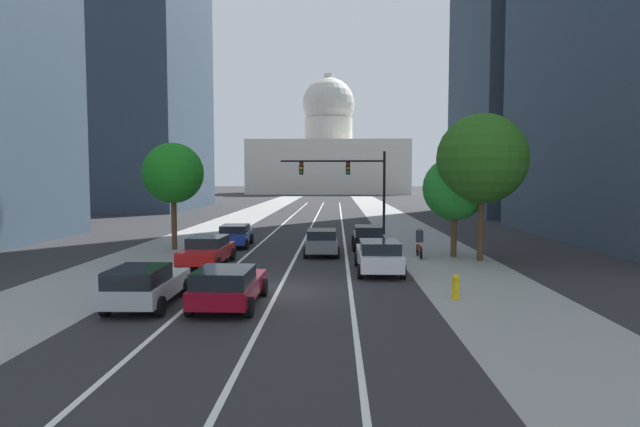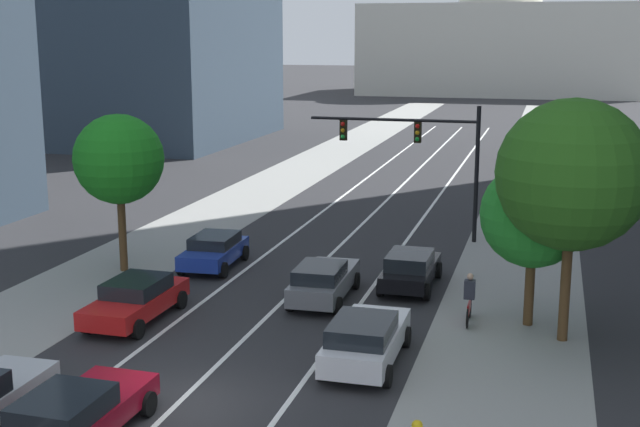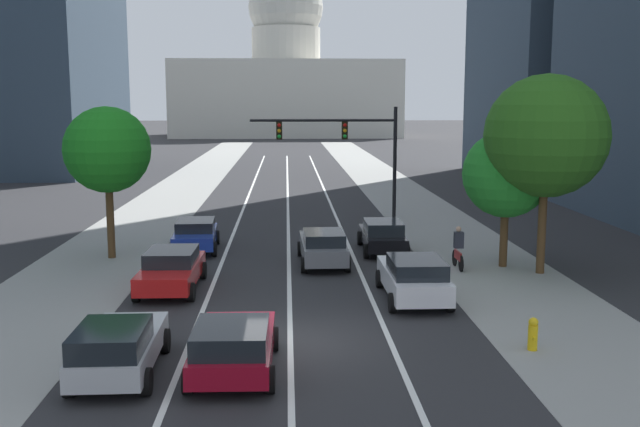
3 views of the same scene
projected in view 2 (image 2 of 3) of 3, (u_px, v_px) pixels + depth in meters
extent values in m
plane|color=#2B2B2D|center=(417.00, 171.00, 59.66)|extent=(400.00, 400.00, 0.00)
cube|color=gray|center=(287.00, 177.00, 57.03)|extent=(5.00, 130.00, 0.01)
cube|color=gray|center=(532.00, 189.00, 52.85)|extent=(5.00, 130.00, 0.01)
cube|color=white|center=(323.00, 211.00, 46.23)|extent=(0.16, 90.00, 0.01)
cube|color=white|center=(373.00, 214.00, 45.51)|extent=(0.16, 90.00, 0.01)
cube|color=white|center=(424.00, 217.00, 44.79)|extent=(0.16, 90.00, 0.01)
cube|color=beige|center=(498.00, 50.00, 136.31)|extent=(42.31, 23.15, 14.11)
cube|color=silver|center=(367.00, 341.00, 24.77)|extent=(1.86, 4.68, 0.69)
cube|color=black|center=(362.00, 329.00, 24.04)|extent=(1.70, 2.33, 0.51)
cylinder|color=black|center=(349.00, 331.00, 26.58)|extent=(0.22, 0.64, 0.64)
cylinder|color=black|center=(406.00, 337.00, 26.11)|extent=(0.22, 0.64, 0.64)
cylinder|color=black|center=(322.00, 369.00, 23.58)|extent=(0.22, 0.64, 0.64)
cylinder|color=black|center=(387.00, 376.00, 23.11)|extent=(0.22, 0.64, 0.64)
cube|color=slate|center=(324.00, 282.00, 30.69)|extent=(1.82, 4.65, 0.66)
cube|color=black|center=(320.00, 272.00, 29.91)|extent=(1.62, 2.21, 0.48)
cylinder|color=black|center=(312.00, 278.00, 32.45)|extent=(0.24, 0.65, 0.64)
cylinder|color=black|center=(356.00, 281.00, 32.05)|extent=(0.24, 0.65, 0.64)
cylinder|color=black|center=(290.00, 302.00, 29.48)|extent=(0.24, 0.65, 0.64)
cylinder|color=black|center=(338.00, 306.00, 29.07)|extent=(0.24, 0.65, 0.64)
cube|color=#1E389E|center=(214.00, 253.00, 34.94)|extent=(1.97, 4.17, 0.59)
cube|color=black|center=(215.00, 240.00, 34.96)|extent=(1.74, 2.27, 0.45)
cylinder|color=black|center=(205.00, 251.00, 36.52)|extent=(0.25, 0.65, 0.64)
cylinder|color=black|center=(245.00, 253.00, 36.14)|extent=(0.25, 0.65, 0.64)
cylinder|color=black|center=(181.00, 267.00, 33.87)|extent=(0.25, 0.65, 0.64)
cylinder|color=black|center=(223.00, 270.00, 33.49)|extent=(0.25, 0.65, 0.64)
cylinder|color=black|center=(47.00, 391.00, 22.11)|extent=(0.23, 0.64, 0.64)
cube|color=black|center=(411.00, 272.00, 32.25)|extent=(1.75, 4.38, 0.56)
cube|color=black|center=(410.00, 260.00, 31.83)|extent=(1.59, 2.22, 0.53)
cylinder|color=black|center=(396.00, 267.00, 33.93)|extent=(0.22, 0.64, 0.64)
cylinder|color=black|center=(438.00, 270.00, 33.48)|extent=(0.22, 0.64, 0.64)
cylinder|color=black|center=(381.00, 288.00, 31.14)|extent=(0.22, 0.64, 0.64)
cylinder|color=black|center=(427.00, 292.00, 30.68)|extent=(0.22, 0.64, 0.64)
cube|color=red|center=(136.00, 303.00, 28.45)|extent=(1.89, 4.67, 0.61)
cube|color=black|center=(137.00, 286.00, 28.46)|extent=(1.71, 2.24, 0.50)
cylinder|color=black|center=(134.00, 295.00, 30.25)|extent=(0.23, 0.64, 0.64)
cylinder|color=black|center=(181.00, 300.00, 29.75)|extent=(0.23, 0.64, 0.64)
cylinder|color=black|center=(87.00, 324.00, 27.28)|extent=(0.23, 0.64, 0.64)
cylinder|color=black|center=(138.00, 329.00, 26.78)|extent=(0.23, 0.64, 0.64)
cube|color=maroon|center=(84.00, 413.00, 20.22)|extent=(1.94, 4.30, 0.55)
cube|color=black|center=(63.00, 407.00, 19.33)|extent=(1.76, 2.20, 0.52)
cylinder|color=black|center=(83.00, 395.00, 21.89)|extent=(0.23, 0.64, 0.64)
cylinder|color=black|center=(148.00, 404.00, 21.38)|extent=(0.23, 0.64, 0.64)
cylinder|color=black|center=(477.00, 175.00, 38.68)|extent=(0.20, 0.20, 6.32)
cylinder|color=black|center=(393.00, 120.00, 39.20)|extent=(7.87, 0.14, 0.14)
cube|color=black|center=(418.00, 132.00, 39.00)|extent=(0.32, 0.28, 0.96)
sphere|color=red|center=(417.00, 126.00, 38.80)|extent=(0.20, 0.20, 0.20)
sphere|color=orange|center=(417.00, 133.00, 38.86)|extent=(0.20, 0.20, 0.20)
sphere|color=green|center=(417.00, 139.00, 38.93)|extent=(0.20, 0.20, 0.20)
cube|color=black|center=(343.00, 130.00, 39.92)|extent=(0.32, 0.28, 0.96)
sphere|color=red|center=(343.00, 124.00, 39.72)|extent=(0.20, 0.20, 0.20)
sphere|color=orange|center=(343.00, 130.00, 39.78)|extent=(0.20, 0.20, 0.20)
sphere|color=green|center=(343.00, 137.00, 39.85)|extent=(0.20, 0.20, 0.20)
sphere|color=yellow|center=(417.00, 426.00, 19.17)|extent=(0.26, 0.26, 0.26)
cylinder|color=black|center=(467.00, 318.00, 27.78)|extent=(0.06, 0.66, 0.66)
cylinder|color=black|center=(470.00, 309.00, 28.76)|extent=(0.06, 0.66, 0.66)
cube|color=#A51919|center=(469.00, 307.00, 28.22)|extent=(0.07, 1.00, 0.36)
cube|color=#262833|center=(470.00, 289.00, 28.05)|extent=(0.36, 0.29, 0.64)
sphere|color=tan|center=(470.00, 276.00, 28.02)|extent=(0.22, 0.22, 0.22)
cylinder|color=#51381E|center=(565.00, 284.00, 26.34)|extent=(0.32, 0.32, 3.68)
sphere|color=#29611A|center=(572.00, 175.00, 25.62)|extent=(4.67, 4.67, 4.67)
cylinder|color=#51381E|center=(529.00, 288.00, 27.89)|extent=(0.32, 0.32, 2.54)
sphere|color=#238528|center=(533.00, 215.00, 27.37)|extent=(3.46, 3.46, 3.46)
cylinder|color=#51381E|center=(122.00, 231.00, 34.26)|extent=(0.32, 0.32, 3.35)
sphere|color=#1D811E|center=(119.00, 159.00, 33.65)|extent=(3.61, 3.61, 3.61)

